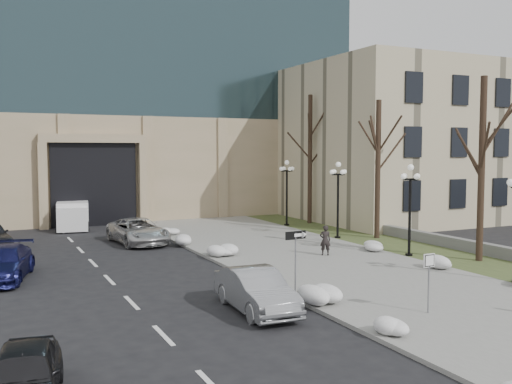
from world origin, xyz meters
The scene contains 29 objects.
ground centered at (0.00, 0.00, 0.00)m, with size 160.00×160.00×0.00m, color black.
sidewalk centered at (3.50, 14.00, 0.06)m, with size 9.00×40.00×0.12m, color gray.
curb centered at (-1.00, 14.00, 0.07)m, with size 0.30×40.00×0.14m, color gray.
grass_strip centered at (10.00, 14.00, 0.05)m, with size 4.00×40.00×0.10m, color #384623.
stone_wall centered at (12.00, 16.00, 0.35)m, with size 0.50×30.00×0.70m, color slate.
office_tower centered at (-2.01, 43.58, 18.49)m, with size 40.00×24.70×36.00m.
classical_building centered at (22.00, 27.98, 6.00)m, with size 22.00×18.12×12.00m.
car_a centered at (-10.50, 2.82, 0.65)m, with size 1.53×3.79×1.29m, color black.
car_b centered at (-2.94, 7.09, 0.73)m, with size 1.54×4.41×1.45m, color #96999D.
car_c centered at (-10.53, 15.91, 0.71)m, with size 1.98×4.87×1.41m, color #16184E.
car_d centered at (-3.11, 22.72, 0.74)m, with size 2.46×5.34×1.48m, color #B4B4B4.
pedestrian centered at (4.44, 14.35, 0.89)m, with size 0.56×0.37×1.54m, color black.
box_truck centered at (-5.56, 31.53, 0.91)m, with size 2.89×6.17×1.88m.
one_way_sign centered at (-0.75, 7.99, 2.07)m, with size 0.94×0.27×2.51m.
keep_sign centered at (1.94, 4.13, 1.53)m, with size 0.45×0.06×2.09m.
snow_clump_b centered at (-0.60, 2.65, 0.30)m, with size 1.10×1.60×0.36m, color white.
snow_clump_c centered at (-0.61, 7.15, 0.30)m, with size 1.10×1.60×0.36m, color white.
snow_clump_d centered at (-0.89, 11.33, 0.30)m, with size 1.10×1.60×0.36m, color white.
snow_clump_e centered at (-0.32, 16.39, 0.30)m, with size 1.10×1.60×0.36m, color white.
snow_clump_f centered at (-0.70, 20.91, 0.30)m, with size 1.10×1.60×0.36m, color white.
snow_clump_g centered at (-0.69, 24.91, 0.30)m, with size 1.10×1.60×0.36m, color white.
snow_clump_i centered at (7.67, 9.34, 0.30)m, with size 1.10×1.60×0.36m, color white.
snow_clump_j centered at (7.75, 14.62, 0.30)m, with size 1.10×1.60×0.36m, color white.
lamppost_b centered at (8.30, 12.50, 3.07)m, with size 1.18×1.18×4.76m.
lamppost_c centered at (8.30, 19.00, 3.07)m, with size 1.18×1.18×4.76m.
lamppost_d centered at (8.30, 25.50, 3.07)m, with size 1.18×1.18×4.76m.
tree_near centered at (10.50, 10.00, 5.83)m, with size 3.20×3.20×9.00m.
tree_mid centered at (10.50, 18.00, 5.50)m, with size 3.20×3.20×8.50m.
tree_far centered at (10.50, 26.00, 6.15)m, with size 3.20×3.20×9.50m.
Camera 1 is at (-11.14, -10.04, 5.47)m, focal length 40.00 mm.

